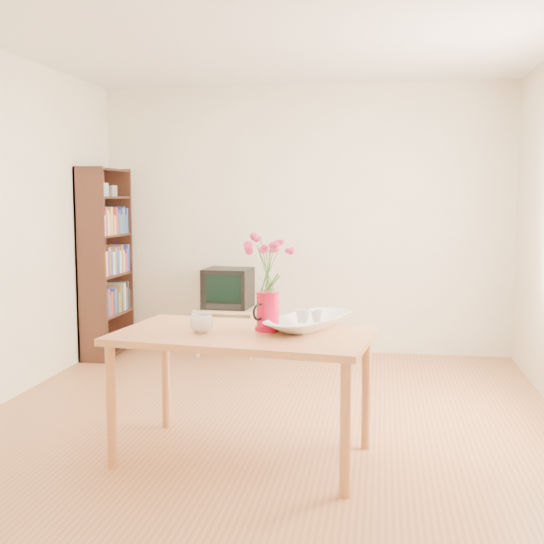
% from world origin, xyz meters
% --- Properties ---
extents(room, '(4.50, 4.50, 4.50)m').
position_xyz_m(room, '(0.03, 0.00, 1.30)').
color(room, '#A06238').
rests_on(room, ground).
extents(table, '(1.54, 1.00, 0.75)m').
position_xyz_m(table, '(-0.02, -0.62, 0.67)').
color(table, '#B46B3E').
rests_on(table, ground).
extents(tv_stand, '(0.60, 0.45, 0.46)m').
position_xyz_m(tv_stand, '(-0.70, 1.97, 0.39)').
color(tv_stand, tan).
rests_on(tv_stand, ground).
extents(bookshelf, '(0.28, 0.70, 1.80)m').
position_xyz_m(bookshelf, '(-1.85, 1.75, 0.84)').
color(bookshelf, black).
rests_on(bookshelf, ground).
extents(pitcher, '(0.15, 0.21, 0.23)m').
position_xyz_m(pitcher, '(0.11, -0.54, 0.86)').
color(pitcher, red).
rests_on(pitcher, table).
extents(flowers, '(0.26, 0.26, 0.37)m').
position_xyz_m(flowers, '(0.11, -0.54, 1.16)').
color(flowers, '#DD3474').
rests_on(flowers, pitcher).
extents(mug, '(0.18, 0.18, 0.11)m').
position_xyz_m(mug, '(-0.26, -0.66, 0.80)').
color(mug, white).
rests_on(mug, table).
extents(bowl, '(0.61, 0.61, 0.44)m').
position_xyz_m(bowl, '(0.34, -0.45, 0.97)').
color(bowl, white).
rests_on(bowl, table).
extents(teacup_a, '(0.10, 0.10, 0.07)m').
position_xyz_m(teacup_a, '(0.30, -0.45, 0.92)').
color(teacup_a, white).
rests_on(teacup_a, bowl).
extents(teacup_b, '(0.07, 0.07, 0.06)m').
position_xyz_m(teacup_b, '(0.39, -0.43, 0.92)').
color(teacup_b, white).
rests_on(teacup_b, bowl).
extents(television, '(0.46, 0.43, 0.38)m').
position_xyz_m(television, '(-0.70, 1.98, 0.65)').
color(television, black).
rests_on(television, tv_stand).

